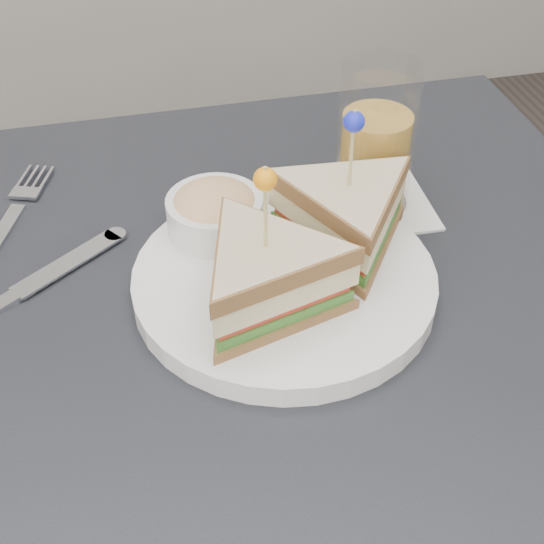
{
  "coord_description": "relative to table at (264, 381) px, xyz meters",
  "views": [
    {
      "loc": [
        -0.1,
        -0.46,
        1.22
      ],
      "look_at": [
        0.01,
        0.01,
        0.8
      ],
      "focal_mm": 50.0,
      "sensor_mm": 36.0,
      "label": 1
    }
  ],
  "objects": [
    {
      "name": "drink_set",
      "position": [
        0.15,
        0.15,
        0.15
      ],
      "size": [
        0.13,
        0.13,
        0.16
      ],
      "rotation": [
        0.0,
        0.0,
        -0.03
      ],
      "color": "silver",
      "rests_on": "table"
    },
    {
      "name": "cutlery_fork",
      "position": [
        -0.22,
        0.21,
        0.08
      ],
      "size": [
        0.09,
        0.2,
        0.01
      ],
      "rotation": [
        0.0,
        0.0,
        -0.35
      ],
      "color": "silver",
      "rests_on": "table"
    },
    {
      "name": "plate_meal",
      "position": [
        0.04,
        0.04,
        0.12
      ],
      "size": [
        0.34,
        0.34,
        0.16
      ],
      "rotation": [
        0.0,
        0.0,
        -0.25
      ],
      "color": "white",
      "rests_on": "table"
    },
    {
      "name": "cutlery_knife",
      "position": [
        -0.2,
        0.09,
        0.08
      ],
      "size": [
        0.19,
        0.14,
        0.01
      ],
      "rotation": [
        0.0,
        0.0,
        -0.95
      ],
      "color": "silver",
      "rests_on": "table"
    },
    {
      "name": "table",
      "position": [
        0.0,
        0.0,
        0.0
      ],
      "size": [
        0.8,
        0.8,
        0.75
      ],
      "color": "black",
      "rests_on": "ground"
    }
  ]
}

